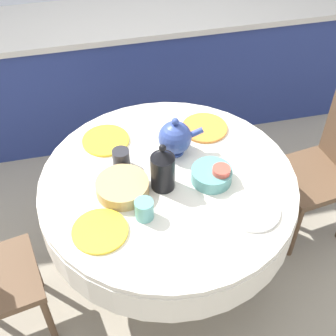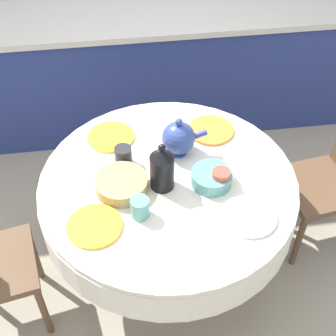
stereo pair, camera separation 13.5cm
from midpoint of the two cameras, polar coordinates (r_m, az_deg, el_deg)
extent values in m
plane|color=#9E937F|center=(2.81, -1.41, -11.95)|extent=(12.00, 12.00, 0.00)
cube|color=navy|center=(3.53, -6.38, 11.33)|extent=(3.20, 0.60, 0.84)
cube|color=beige|center=(3.31, -7.01, 17.70)|extent=(3.24, 0.64, 0.04)
cylinder|color=brown|center=(2.80, -1.41, -11.73)|extent=(0.44, 0.44, 0.04)
cylinder|color=brown|center=(2.58, -1.51, -8.49)|extent=(0.11, 0.11, 0.49)
cylinder|color=silver|center=(2.32, -1.67, -3.56)|extent=(1.25, 1.25, 0.18)
cylinder|color=silver|center=(2.25, -1.72, -1.78)|extent=(1.24, 1.24, 0.03)
cube|color=brown|center=(2.79, 15.87, -1.08)|extent=(0.45, 0.45, 0.04)
cylinder|color=brown|center=(2.78, 13.88, -7.69)|extent=(0.04, 0.04, 0.41)
cylinder|color=brown|center=(2.96, 10.39, -2.72)|extent=(0.04, 0.04, 0.41)
cylinder|color=brown|center=(3.12, 16.04, -0.93)|extent=(0.04, 0.04, 0.41)
cylinder|color=brown|center=(2.69, -17.44, -11.28)|extent=(0.04, 0.04, 0.41)
cylinder|color=brown|center=(2.49, -15.82, -17.58)|extent=(0.04, 0.04, 0.41)
cylinder|color=yellow|center=(2.06, -10.18, -7.64)|extent=(0.24, 0.24, 0.01)
cylinder|color=#5BA39E|center=(2.05, -4.81, -5.12)|extent=(0.08, 0.08, 0.10)
cylinder|color=white|center=(2.12, 8.49, -5.24)|extent=(0.24, 0.24, 0.01)
cylinder|color=#CC4C3D|center=(2.19, 4.71, -0.99)|extent=(0.08, 0.08, 0.10)
cylinder|color=yellow|center=(2.46, -9.17, 3.31)|extent=(0.24, 0.24, 0.01)
cylinder|color=#28282D|center=(2.29, -7.42, 1.12)|extent=(0.08, 0.08, 0.10)
cylinder|color=orange|center=(2.51, 2.94, 4.87)|extent=(0.24, 0.24, 0.01)
cylinder|color=#5BA39E|center=(2.38, -0.69, 3.56)|extent=(0.08, 0.08, 0.10)
cylinder|color=black|center=(2.14, -2.44, -0.56)|extent=(0.11, 0.11, 0.18)
cone|color=black|center=(2.07, -2.53, 1.61)|extent=(0.10, 0.10, 0.04)
sphere|color=black|center=(2.04, -2.57, 2.39)|extent=(0.03, 0.03, 0.03)
cylinder|color=#33478E|center=(2.37, -0.80, 2.05)|extent=(0.09, 0.09, 0.01)
sphere|color=#33478E|center=(2.31, -0.82, 3.68)|extent=(0.17, 0.17, 0.17)
cylinder|color=#33478E|center=(2.32, 1.55, 4.19)|extent=(0.10, 0.03, 0.06)
sphere|color=#33478E|center=(2.25, -0.85, 5.65)|extent=(0.04, 0.04, 0.04)
cylinder|color=tan|center=(2.17, -7.35, -2.39)|extent=(0.25, 0.25, 0.06)
cylinder|color=#569993|center=(2.21, 3.59, -0.92)|extent=(0.19, 0.19, 0.07)
camera|label=1|loc=(0.07, -91.78, -1.76)|focal=50.00mm
camera|label=2|loc=(0.07, 88.22, 1.76)|focal=50.00mm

